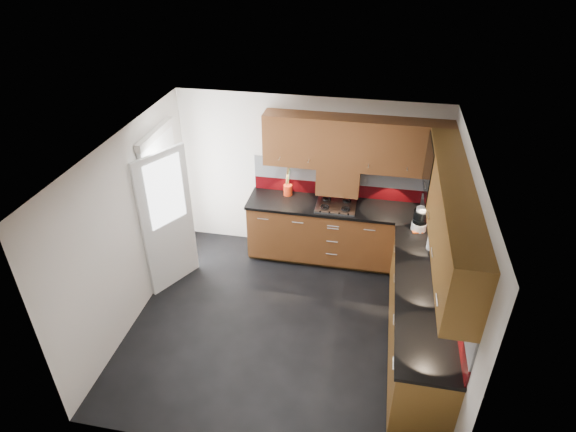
% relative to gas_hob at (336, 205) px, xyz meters
% --- Properties ---
extents(room, '(4.00, 3.80, 2.64)m').
position_rel_gas_hob_xyz_m(room, '(-0.45, -1.47, 0.54)').
color(room, black).
extents(base_cabinets, '(2.70, 3.20, 0.95)m').
position_rel_gas_hob_xyz_m(base_cabinets, '(0.62, -0.75, -0.52)').
color(base_cabinets, '#572E13').
rests_on(base_cabinets, room).
extents(countertop, '(2.72, 3.22, 0.04)m').
position_rel_gas_hob_xyz_m(countertop, '(0.60, -0.77, -0.03)').
color(countertop, black).
rests_on(countertop, base_cabinets).
extents(backsplash, '(2.70, 3.20, 0.54)m').
position_rel_gas_hob_xyz_m(backsplash, '(0.83, -0.54, 0.26)').
color(backsplash, maroon).
rests_on(backsplash, countertop).
extents(upper_cabinets, '(2.50, 3.20, 0.72)m').
position_rel_gas_hob_xyz_m(upper_cabinets, '(0.78, -0.69, 0.88)').
color(upper_cabinets, '#572E13').
rests_on(upper_cabinets, room).
extents(extractor_hood, '(0.60, 0.33, 0.40)m').
position_rel_gas_hob_xyz_m(extractor_hood, '(0.00, 0.17, 0.33)').
color(extractor_hood, '#572E13').
rests_on(extractor_hood, room).
extents(glass_cabinet, '(0.32, 0.80, 0.66)m').
position_rel_gas_hob_xyz_m(glass_cabinet, '(1.26, -0.40, 0.91)').
color(glass_cabinet, black).
rests_on(glass_cabinet, room).
extents(back_door, '(0.42, 1.19, 2.04)m').
position_rel_gas_hob_xyz_m(back_door, '(-2.23, -0.72, 0.08)').
color(back_door, white).
rests_on(back_door, room).
extents(gas_hob, '(0.56, 0.49, 0.04)m').
position_rel_gas_hob_xyz_m(gas_hob, '(0.00, 0.00, 0.00)').
color(gas_hob, silver).
rests_on(gas_hob, countertop).
extents(utensil_pot, '(0.13, 0.13, 0.46)m').
position_rel_gas_hob_xyz_m(utensil_pot, '(-0.73, 0.19, 0.09)').
color(utensil_pot, red).
rests_on(utensil_pot, countertop).
extents(toaster, '(0.28, 0.19, 0.20)m').
position_rel_gas_hob_xyz_m(toaster, '(1.30, 0.18, 0.08)').
color(toaster, silver).
rests_on(toaster, countertop).
extents(food_processor, '(0.20, 0.20, 0.33)m').
position_rel_gas_hob_xyz_m(food_processor, '(1.12, -0.39, 0.14)').
color(food_processor, white).
rests_on(food_processor, countertop).
extents(paper_towel, '(0.15, 0.15, 0.25)m').
position_rel_gas_hob_xyz_m(paper_towel, '(1.26, -0.80, 0.11)').
color(paper_towel, white).
rests_on(paper_towel, countertop).
extents(orange_cloth, '(0.15, 0.14, 0.01)m').
position_rel_gas_hob_xyz_m(orange_cloth, '(1.11, -0.43, -0.01)').
color(orange_cloth, orange).
rests_on(orange_cloth, countertop).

